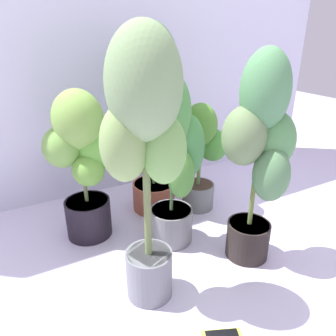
% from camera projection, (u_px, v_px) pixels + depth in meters
% --- Properties ---
extents(ground_plane, '(8.00, 8.00, 0.00)m').
position_uv_depth(ground_plane, '(187.00, 254.00, 1.54)').
color(ground_plane, silver).
rests_on(ground_plane, ground).
extents(mylar_back_wall, '(3.20, 0.01, 2.00)m').
position_uv_depth(mylar_back_wall, '(112.00, 27.00, 1.83)').
color(mylar_back_wall, silver).
rests_on(mylar_back_wall, ground).
extents(potted_plant_center, '(0.35, 0.27, 0.83)m').
position_uv_depth(potted_plant_center, '(173.00, 159.00, 1.47)').
color(potted_plant_center, gray).
rests_on(potted_plant_center, ground).
extents(potted_plant_front_right, '(0.37, 0.33, 0.94)m').
position_uv_depth(potted_plant_front_right, '(260.00, 150.00, 1.32)').
color(potted_plant_front_right, black).
rests_on(potted_plant_front_right, ground).
extents(potted_plant_back_right, '(0.35, 0.25, 0.63)m').
position_uv_depth(potted_plant_back_right, '(199.00, 150.00, 1.81)').
color(potted_plant_back_right, slate).
rests_on(potted_plant_back_right, ground).
extents(potted_plant_front_left, '(0.34, 0.32, 1.02)m').
position_uv_depth(potted_plant_front_left, '(144.00, 142.00, 1.06)').
color(potted_plant_front_left, slate).
rests_on(potted_plant_front_left, ground).
extents(potted_plant_back_center, '(0.38, 0.37, 1.03)m').
position_uv_depth(potted_plant_back_center, '(149.00, 102.00, 1.69)').
color(potted_plant_back_center, '#984C35').
rests_on(potted_plant_back_center, ground).
extents(potted_plant_back_left, '(0.41, 0.33, 0.75)m').
position_uv_depth(potted_plant_back_left, '(83.00, 159.00, 1.52)').
color(potted_plant_back_left, black).
rests_on(potted_plant_back_left, ground).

